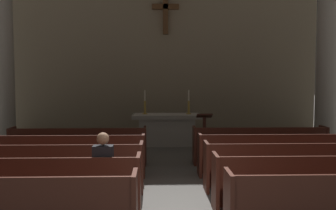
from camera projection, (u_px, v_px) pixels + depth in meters
name	position (u px, v px, depth m)	size (l,w,h in m)	color
pew_left_row_1	(8.00, 209.00, 4.85)	(3.35, 0.50, 0.95)	#4C2319
pew_left_row_2	(35.00, 185.00, 5.96)	(3.35, 0.50, 0.95)	#4C2319
pew_left_row_3	(54.00, 168.00, 7.06)	(3.35, 0.50, 0.95)	#4C2319
pew_left_row_4	(68.00, 155.00, 8.17)	(3.35, 0.50, 0.95)	#4C2319
pew_left_row_5	(79.00, 146.00, 9.28)	(3.35, 0.50, 0.95)	#4C2319
pew_right_row_2	(316.00, 182.00, 6.10)	(3.35, 0.50, 0.95)	#4C2319
pew_right_row_3	(291.00, 166.00, 7.21)	(3.35, 0.50, 0.95)	#4C2319
pew_right_row_4	(273.00, 154.00, 8.31)	(3.35, 0.50, 0.95)	#4C2319
pew_right_row_5	(260.00, 145.00, 9.42)	(3.35, 0.50, 0.95)	#4C2319
column_left_second	(1.00, 29.00, 11.33)	(1.00, 1.00, 7.49)	#ADA89E
column_right_second	(328.00, 30.00, 11.65)	(1.00, 1.00, 7.49)	#ADA89E
altar	(167.00, 129.00, 11.98)	(2.20, 0.90, 1.01)	#A8A399
candlestick_left	(145.00, 106.00, 11.90)	(0.16, 0.16, 0.77)	#B79338
candlestick_right	(189.00, 106.00, 11.95)	(0.16, 0.16, 0.77)	#B79338
apse_with_cross	(165.00, 25.00, 13.71)	(11.14, 0.43, 8.17)	gray
lectern	(204.00, 134.00, 10.82)	(0.44, 0.36, 1.15)	#4C2319
lone_worshipper	(104.00, 170.00, 6.01)	(0.32, 0.43, 1.32)	#26262B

